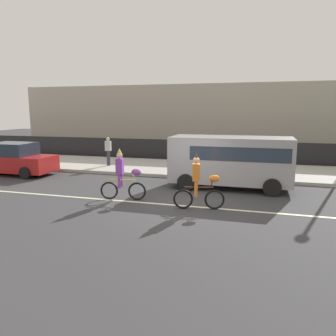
{
  "coord_description": "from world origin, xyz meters",
  "views": [
    {
      "loc": [
        2.54,
        -11.18,
        3.25
      ],
      "look_at": [
        -0.99,
        1.2,
        1.0
      ],
      "focal_mm": 35.0,
      "sensor_mm": 36.0,
      "label": 1
    }
  ],
  "objects_px": {
    "parade_cyclist_orange": "(199,185)",
    "pedestrian_onlooker": "(108,151)",
    "parked_car_red": "(15,159)",
    "parked_van_grey": "(232,158)",
    "parade_cyclist_purple": "(123,177)"
  },
  "relations": [
    {
      "from": "pedestrian_onlooker",
      "to": "parade_cyclist_orange",
      "type": "bearing_deg",
      "value": -45.0
    },
    {
      "from": "parade_cyclist_purple",
      "to": "parked_car_red",
      "type": "relative_size",
      "value": 0.47
    },
    {
      "from": "parade_cyclist_purple",
      "to": "parked_car_red",
      "type": "distance_m",
      "value": 7.96
    },
    {
      "from": "parade_cyclist_purple",
      "to": "parked_van_grey",
      "type": "distance_m",
      "value": 4.78
    },
    {
      "from": "parked_van_grey",
      "to": "pedestrian_onlooker",
      "type": "relative_size",
      "value": 3.09
    },
    {
      "from": "parade_cyclist_purple",
      "to": "pedestrian_onlooker",
      "type": "bearing_deg",
      "value": 120.43
    },
    {
      "from": "parked_van_grey",
      "to": "pedestrian_onlooker",
      "type": "distance_m",
      "value": 7.89
    },
    {
      "from": "parked_van_grey",
      "to": "parade_cyclist_orange",
      "type": "bearing_deg",
      "value": -102.67
    },
    {
      "from": "parade_cyclist_orange",
      "to": "pedestrian_onlooker",
      "type": "height_order",
      "value": "parade_cyclist_orange"
    },
    {
      "from": "parked_van_grey",
      "to": "parade_cyclist_purple",
      "type": "bearing_deg",
      "value": -140.62
    },
    {
      "from": "parade_cyclist_orange",
      "to": "pedestrian_onlooker",
      "type": "relative_size",
      "value": 1.19
    },
    {
      "from": "parked_car_red",
      "to": "parked_van_grey",
      "type": "bearing_deg",
      "value": 0.03
    },
    {
      "from": "parked_van_grey",
      "to": "parked_car_red",
      "type": "xyz_separation_m",
      "value": [
        -11.05,
        -0.01,
        -0.5
      ]
    },
    {
      "from": "parade_cyclist_orange",
      "to": "pedestrian_onlooker",
      "type": "xyz_separation_m",
      "value": [
        -6.49,
        6.49,
        0.17
      ]
    },
    {
      "from": "parade_cyclist_orange",
      "to": "parked_car_red",
      "type": "xyz_separation_m",
      "value": [
        -10.28,
        3.41,
        -0.06
      ]
    }
  ]
}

